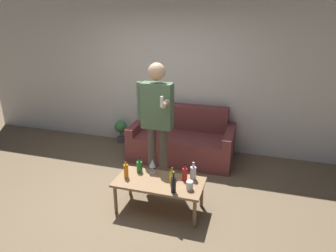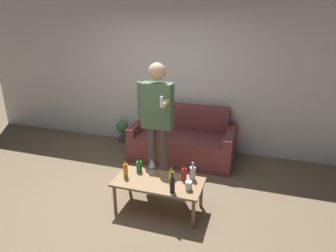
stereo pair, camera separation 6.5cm
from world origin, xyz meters
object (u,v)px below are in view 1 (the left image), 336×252
bottle_orange (185,174)px  person_standing_front (157,115)px  coffee_table (159,184)px  couch (183,140)px

bottle_orange → person_standing_front: (-0.55, 0.54, 0.56)m
coffee_table → person_standing_front: bearing=110.6°
couch → coffee_table: (0.10, -1.60, 0.05)m
couch → bottle_orange: couch is taller
person_standing_front → coffee_table: bearing=-69.4°
couch → person_standing_front: person_standing_front is taller
bottle_orange → person_standing_front: person_standing_front is taller
coffee_table → bottle_orange: bottle_orange is taller
coffee_table → person_standing_front: 0.99m
person_standing_front → bottle_orange: bearing=-44.7°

